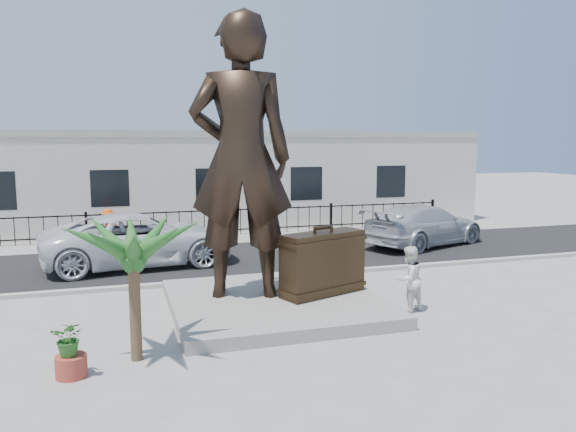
{
  "coord_description": "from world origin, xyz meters",
  "views": [
    {
      "loc": [
        -4.31,
        -11.88,
        4.27
      ],
      "look_at": [
        0.0,
        2.0,
        2.3
      ],
      "focal_mm": 35.0,
      "sensor_mm": 36.0,
      "label": 1
    }
  ],
  "objects_px": {
    "statue": "(241,158)",
    "suitcase": "(323,263)",
    "car_white": "(140,239)",
    "tourist": "(409,279)"
  },
  "relations": [
    {
      "from": "car_white",
      "to": "suitcase",
      "type": "bearing_deg",
      "value": -152.01
    },
    {
      "from": "statue",
      "to": "car_white",
      "type": "relative_size",
      "value": 1.09
    },
    {
      "from": "statue",
      "to": "suitcase",
      "type": "bearing_deg",
      "value": 178.4
    },
    {
      "from": "car_white",
      "to": "statue",
      "type": "bearing_deg",
      "value": -164.7
    },
    {
      "from": "suitcase",
      "to": "statue",
      "type": "bearing_deg",
      "value": 144.44
    },
    {
      "from": "statue",
      "to": "tourist",
      "type": "height_order",
      "value": "statue"
    },
    {
      "from": "tourist",
      "to": "car_white",
      "type": "bearing_deg",
      "value": -68.78
    },
    {
      "from": "suitcase",
      "to": "car_white",
      "type": "xyz_separation_m",
      "value": [
        -4.31,
        6.22,
        -0.2
      ]
    },
    {
      "from": "statue",
      "to": "suitcase",
      "type": "distance_m",
      "value": 3.42
    },
    {
      "from": "statue",
      "to": "car_white",
      "type": "distance_m",
      "value": 6.78
    }
  ]
}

